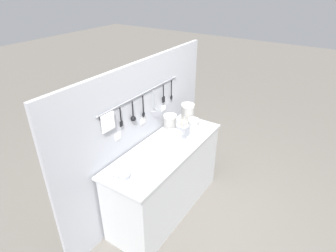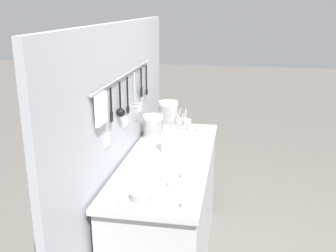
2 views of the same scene
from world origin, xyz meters
name	(u,v)px [view 1 (image 1 of 2)]	position (x,y,z in m)	size (l,w,h in m)	color
ground_plane	(166,206)	(0.00, 0.00, 0.00)	(20.00, 20.00, 0.00)	#666059
counter	(166,179)	(0.00, 0.00, 0.43)	(1.58, 0.57, 0.86)	#B7BABC
back_wall	(142,138)	(0.00, 0.32, 0.87)	(2.38, 0.11, 1.74)	#A8AAB2
bowl_stack_nested_right	(193,122)	(0.58, -0.02, 0.90)	(0.13, 0.13, 0.09)	white
bowl_stack_back_corner	(170,122)	(0.38, 0.19, 0.94)	(0.15, 0.15, 0.18)	white
bowl_stack_wide_centre	(188,112)	(0.68, 0.12, 0.96)	(0.16, 0.16, 0.22)	white
plate_stack	(173,138)	(0.11, -0.03, 0.92)	(0.20, 0.20, 0.13)	white
steel_mixing_bowl	(124,175)	(-0.62, 0.04, 0.88)	(0.12, 0.12, 0.04)	#93969E
cutlery_caddy	(183,131)	(0.31, -0.03, 0.92)	(0.12, 0.12, 0.26)	#93969E
cup_edge_far	(203,127)	(0.58, -0.15, 0.88)	(0.04, 0.04, 0.05)	white
cup_front_right	(141,189)	(-0.68, -0.20, 0.88)	(0.04, 0.04, 0.05)	white
cup_back_left	(147,171)	(-0.45, -0.10, 0.88)	(0.04, 0.04, 0.05)	white
cup_by_caddy	(159,166)	(-0.33, -0.15, 0.88)	(0.04, 0.04, 0.05)	white
cup_centre	(112,177)	(-0.70, 0.12, 0.88)	(0.04, 0.04, 0.05)	white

